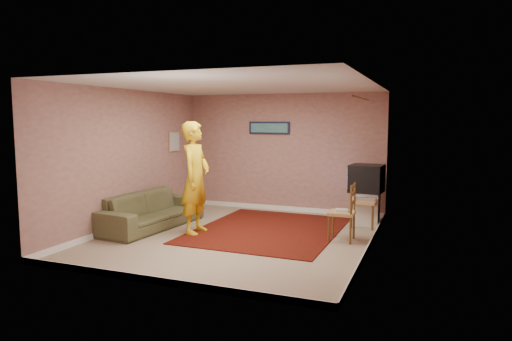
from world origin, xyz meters
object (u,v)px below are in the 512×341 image
at_px(chair_a, 365,195).
at_px(chair_b, 342,206).
at_px(person, 195,178).
at_px(crt_tv, 366,178).
at_px(sofa, 151,210).
at_px(tv_cabinet, 366,208).

height_order(chair_a, chair_b, chair_a).
bearing_deg(person, chair_b, -84.55).
bearing_deg(crt_tv, sofa, -149.68).
bearing_deg(sofa, tv_cabinet, -60.13).
height_order(crt_tv, sofa, crt_tv).
xyz_separation_m(sofa, person, (0.99, -0.05, 0.67)).
xyz_separation_m(tv_cabinet, crt_tv, (-0.01, 0.00, 0.59)).
distance_m(sofa, person, 1.19).
xyz_separation_m(tv_cabinet, sofa, (-3.75, -1.73, 0.01)).
bearing_deg(sofa, chair_b, -78.81).
bearing_deg(person, crt_tv, -61.18).
xyz_separation_m(tv_cabinet, person, (-2.76, -1.78, 0.68)).
distance_m(chair_a, person, 3.19).
height_order(tv_cabinet, person, person).
height_order(crt_tv, chair_a, crt_tv).
xyz_separation_m(tv_cabinet, chair_a, (0.01, -0.24, 0.30)).
xyz_separation_m(chair_a, person, (-2.77, -1.54, 0.38)).
height_order(tv_cabinet, sofa, sofa).
bearing_deg(person, chair_a, -64.94).
relative_size(chair_b, sofa, 0.23).
bearing_deg(chair_b, chair_a, 167.63).
xyz_separation_m(crt_tv, person, (-2.76, -1.78, 0.10)).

